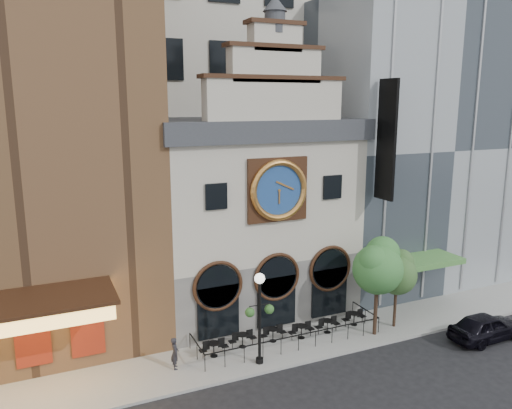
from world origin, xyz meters
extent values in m
plane|color=black|center=(0.00, 0.00, 0.00)|extent=(120.00, 120.00, 0.00)
cube|color=gray|center=(0.00, 2.50, 0.07)|extent=(44.00, 5.00, 0.15)
cube|color=#605E5B|center=(0.00, 8.00, 2.15)|extent=(12.00, 8.00, 4.00)
cube|color=beige|center=(0.00, 8.00, 7.65)|extent=(12.00, 8.00, 7.00)
cube|color=#2D3035|center=(0.00, 8.00, 11.75)|extent=(12.60, 8.60, 1.20)
cube|color=#321B0F|center=(0.00, 3.92, 8.55)|extent=(3.60, 0.25, 3.60)
cylinder|color=navy|center=(0.00, 3.78, 8.55)|extent=(3.10, 0.12, 3.10)
torus|color=#C7833A|center=(0.00, 3.70, 8.55)|extent=(3.46, 0.36, 3.46)
cylinder|color=#2D3035|center=(0.00, 4.40, 17.45)|extent=(1.10, 1.10, 1.10)
cone|color=#2D3035|center=(0.00, 4.40, 18.40)|extent=(1.30, 1.30, 0.80)
cube|color=brown|center=(-13.00, 10.00, 12.65)|extent=(14.00, 12.00, 25.00)
cube|color=#FFBF59|center=(-13.00, 2.30, 4.35)|extent=(7.00, 3.40, 0.70)
cube|color=#321B0F|center=(-13.00, 2.30, 4.80)|extent=(7.40, 3.80, 0.15)
cube|color=maroon|center=(-13.00, 3.95, 2.15)|extent=(5.60, 0.15, 2.60)
cube|color=gray|center=(13.00, 10.00, 10.15)|extent=(14.00, 12.00, 20.00)
cube|color=#4D8C3F|center=(10.00, 2.80, 3.45)|extent=(4.50, 2.40, 0.35)
cube|color=black|center=(6.60, 3.00, 11.15)|extent=(0.18, 1.60, 7.00)
cube|color=#BBB8A9|center=(0.00, 20.00, 20.00)|extent=(20.00, 16.00, 40.00)
cylinder|color=black|center=(-4.39, 2.47, 0.89)|extent=(0.68, 0.68, 0.03)
cylinder|color=black|center=(-4.39, 2.47, 0.52)|extent=(0.06, 0.06, 0.72)
cylinder|color=black|center=(-2.62, 2.79, 0.89)|extent=(0.68, 0.68, 0.03)
cylinder|color=black|center=(-2.62, 2.79, 0.52)|extent=(0.06, 0.06, 0.72)
cylinder|color=black|center=(-0.81, 2.71, 0.89)|extent=(0.68, 0.68, 0.03)
cylinder|color=black|center=(-0.81, 2.71, 0.52)|extent=(0.06, 0.06, 0.72)
cylinder|color=black|center=(0.85, 2.41, 0.89)|extent=(0.68, 0.68, 0.03)
cylinder|color=black|center=(0.85, 2.41, 0.52)|extent=(0.06, 0.06, 0.72)
cylinder|color=black|center=(2.57, 2.40, 0.89)|extent=(0.68, 0.68, 0.03)
cylinder|color=black|center=(2.57, 2.40, 0.52)|extent=(0.06, 0.06, 0.72)
cylinder|color=black|center=(4.58, 2.62, 0.89)|extent=(0.68, 0.68, 0.03)
cylinder|color=black|center=(4.58, 2.62, 0.52)|extent=(0.06, 0.06, 0.72)
imported|color=black|center=(10.52, -1.79, 0.79)|extent=(4.68, 1.94, 1.58)
imported|color=black|center=(-6.57, 2.12, 0.98)|extent=(0.47, 0.65, 1.66)
cylinder|color=black|center=(-2.46, 0.88, 2.36)|extent=(0.16, 0.16, 4.41)
cylinder|color=black|center=(-2.46, 0.88, 0.28)|extent=(0.39, 0.39, 0.26)
sphere|color=white|center=(-2.46, 0.88, 4.74)|extent=(0.53, 0.53, 0.53)
sphere|color=#245622|center=(-2.99, 0.90, 3.02)|extent=(0.49, 0.49, 0.49)
sphere|color=#245622|center=(-1.93, 0.85, 3.02)|extent=(0.49, 0.49, 0.49)
cylinder|color=#382619|center=(6.69, 1.51, 1.40)|extent=(0.18, 0.18, 2.51)
sphere|color=#2E5522|center=(6.69, 1.51, 3.37)|extent=(2.33, 2.33, 2.33)
sphere|color=#2E5522|center=(7.13, 1.78, 4.00)|extent=(1.61, 1.61, 1.61)
sphere|color=#2E5522|center=(6.33, 1.33, 3.82)|extent=(1.43, 1.43, 1.43)
cylinder|color=#382619|center=(4.97, 1.13, 1.68)|extent=(0.22, 0.22, 3.07)
sphere|color=#2D6A2A|center=(4.97, 1.13, 4.09)|extent=(2.85, 2.85, 2.85)
sphere|color=#2D6A2A|center=(5.52, 1.46, 4.86)|extent=(1.97, 1.97, 1.97)
sphere|color=#2D6A2A|center=(4.53, 0.91, 4.64)|extent=(1.75, 1.75, 1.75)
camera|label=1|loc=(-12.20, -20.52, 13.37)|focal=35.00mm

